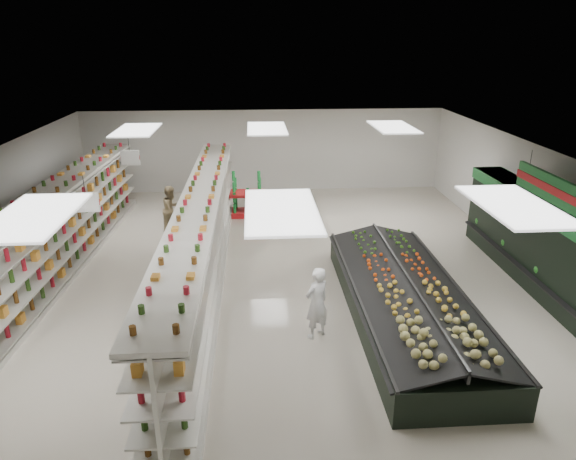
{
  "coord_description": "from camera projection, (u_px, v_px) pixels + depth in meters",
  "views": [
    {
      "loc": [
        -0.44,
        -12.04,
        5.88
      ],
      "look_at": [
        0.4,
        0.24,
        1.19
      ],
      "focal_mm": 32.0,
      "sensor_mm": 36.0,
      "label": 1
    }
  ],
  "objects": [
    {
      "name": "floor",
      "position": [
        273.0,
        276.0,
        13.35
      ],
      "size": [
        16.0,
        16.0,
        0.0
      ],
      "primitive_type": "plane",
      "color": "beige",
      "rests_on": "ground"
    },
    {
      "name": "ceiling",
      "position": [
        272.0,
        155.0,
        12.21
      ],
      "size": [
        14.0,
        16.0,
        0.02
      ],
      "primitive_type": "cube",
      "color": "white",
      "rests_on": "wall_back"
    },
    {
      "name": "wall_back",
      "position": [
        264.0,
        151.0,
        20.24
      ],
      "size": [
        14.0,
        0.02,
        3.2
      ],
      "primitive_type": "cube",
      "color": "silver",
      "rests_on": "floor"
    },
    {
      "name": "wall_right",
      "position": [
        543.0,
        212.0,
        13.23
      ],
      "size": [
        0.02,
        16.0,
        3.2
      ],
      "primitive_type": "cube",
      "color": "silver",
      "rests_on": "floor"
    },
    {
      "name": "produce_wall_case",
      "position": [
        556.0,
        248.0,
        11.93
      ],
      "size": [
        0.93,
        8.0,
        2.2
      ],
      "color": "black",
      "rests_on": "floor"
    },
    {
      "name": "aisle_sign_near",
      "position": [
        86.0,
        202.0,
        10.26
      ],
      "size": [
        0.52,
        0.06,
        0.75
      ],
      "color": "white",
      "rests_on": "ceiling"
    },
    {
      "name": "aisle_sign_far",
      "position": [
        130.0,
        158.0,
        13.99
      ],
      "size": [
        0.52,
        0.06,
        0.75
      ],
      "color": "white",
      "rests_on": "ceiling"
    },
    {
      "name": "hortifruti_banner",
      "position": [
        555.0,
        190.0,
        11.41
      ],
      "size": [
        0.12,
        3.2,
        0.95
      ],
      "color": "#1E712F",
      "rests_on": "ceiling"
    },
    {
      "name": "gondola_left",
      "position": [
        45.0,
        246.0,
        12.57
      ],
      "size": [
        1.57,
        13.05,
        2.26
      ],
      "rotation": [
        0.0,
        0.0,
        -0.05
      ],
      "color": "silver",
      "rests_on": "floor"
    },
    {
      "name": "gondola_center",
      "position": [
        203.0,
        244.0,
        12.72
      ],
      "size": [
        1.04,
        12.87,
        2.23
      ],
      "rotation": [
        0.0,
        0.0,
        -0.01
      ],
      "color": "silver",
      "rests_on": "floor"
    },
    {
      "name": "produce_island",
      "position": [
        406.0,
        299.0,
        11.24
      ],
      "size": [
        2.48,
        6.8,
        1.01
      ],
      "rotation": [
        0.0,
        0.0,
        -0.0
      ],
      "color": "black",
      "rests_on": "floor"
    },
    {
      "name": "soda_endcap",
      "position": [
        247.0,
        195.0,
        17.61
      ],
      "size": [
        1.21,
        0.85,
        1.5
      ],
      "rotation": [
        0.0,
        0.0,
        -0.05
      ],
      "color": "red",
      "rests_on": "floor"
    },
    {
      "name": "shopper_main",
      "position": [
        317.0,
        303.0,
        10.43
      ],
      "size": [
        0.68,
        0.63,
        1.56
      ],
      "primitive_type": "imported",
      "rotation": [
        0.0,
        0.0,
        3.75
      ],
      "color": "white",
      "rests_on": "floor"
    },
    {
      "name": "shopper_background",
      "position": [
        172.0,
        209.0,
        16.15
      ],
      "size": [
        0.72,
        0.86,
        1.51
      ],
      "primitive_type": "imported",
      "rotation": [
        0.0,
        0.0,
        1.13
      ],
      "color": "tan",
      "rests_on": "floor"
    }
  ]
}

